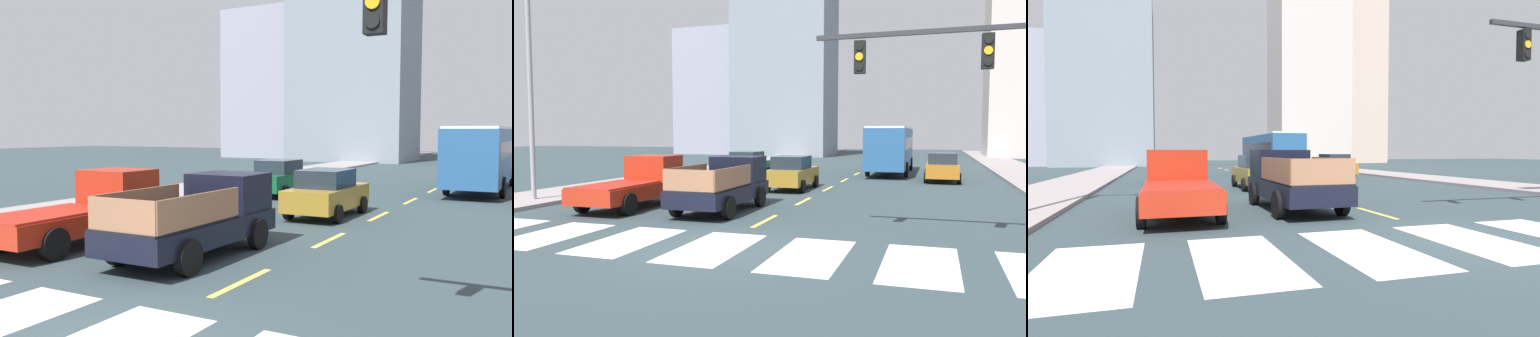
# 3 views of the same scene
# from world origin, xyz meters

# --- Properties ---
(sidewalk_left) EXTENTS (3.78, 110.00, 0.15)m
(sidewalk_left) POSITION_xyz_m (-11.14, 18.00, 0.07)
(sidewalk_left) COLOR gray
(sidewalk_left) RESTS_ON ground
(lane_dash_0) EXTENTS (0.16, 2.40, 0.01)m
(lane_dash_0) POSITION_xyz_m (0.00, 4.00, 0.00)
(lane_dash_0) COLOR #E0C848
(lane_dash_0) RESTS_ON ground
(lane_dash_1) EXTENTS (0.16, 2.40, 0.01)m
(lane_dash_1) POSITION_xyz_m (0.00, 9.00, 0.00)
(lane_dash_1) COLOR #E0C848
(lane_dash_1) RESTS_ON ground
(lane_dash_2) EXTENTS (0.16, 2.40, 0.01)m
(lane_dash_2) POSITION_xyz_m (0.00, 14.00, 0.00)
(lane_dash_2) COLOR #E0C848
(lane_dash_2) RESTS_ON ground
(lane_dash_3) EXTENTS (0.16, 2.40, 0.01)m
(lane_dash_3) POSITION_xyz_m (0.00, 19.00, 0.00)
(lane_dash_3) COLOR #E0C848
(lane_dash_3) RESTS_ON ground
(lane_dash_4) EXTENTS (0.16, 2.40, 0.01)m
(lane_dash_4) POSITION_xyz_m (0.00, 24.00, 0.00)
(lane_dash_4) COLOR #E0C848
(lane_dash_4) RESTS_ON ground
(lane_dash_5) EXTENTS (0.16, 2.40, 0.01)m
(lane_dash_5) POSITION_xyz_m (0.00, 29.00, 0.00)
(lane_dash_5) COLOR #E0C848
(lane_dash_5) RESTS_ON ground
(lane_dash_6) EXTENTS (0.16, 2.40, 0.01)m
(lane_dash_6) POSITION_xyz_m (0.00, 34.00, 0.00)
(lane_dash_6) COLOR #E0C848
(lane_dash_6) RESTS_ON ground
(lane_dash_7) EXTENTS (0.16, 2.40, 0.01)m
(lane_dash_7) POSITION_xyz_m (0.00, 39.00, 0.00)
(lane_dash_7) COLOR #E0C848
(lane_dash_7) RESTS_ON ground
(pickup_stakebed) EXTENTS (2.18, 5.20, 1.96)m
(pickup_stakebed) POSITION_xyz_m (-2.21, 5.87, 0.94)
(pickup_stakebed) COLOR black
(pickup_stakebed) RESTS_ON ground
(pickup_dark) EXTENTS (2.18, 5.20, 1.96)m
(pickup_dark) POSITION_xyz_m (-5.85, 5.56, 0.92)
(pickup_dark) COLOR #A62513
(pickup_dark) RESTS_ON ground
(city_bus) EXTENTS (2.72, 10.80, 3.32)m
(city_bus) POSITION_xyz_m (2.25, 25.05, 1.95)
(city_bus) COLOR #255386
(city_bus) RESTS_ON ground
(sedan_near_left) EXTENTS (2.02, 4.40, 1.72)m
(sedan_near_left) POSITION_xyz_m (-1.68, 13.10, 0.86)
(sedan_near_left) COLOR olive
(sedan_near_left) RESTS_ON ground
(sedan_near_right) EXTENTS (2.02, 4.40, 1.72)m
(sedan_near_right) POSITION_xyz_m (-6.07, 18.21, 0.86)
(sedan_near_right) COLOR #10532C
(sedan_near_right) RESTS_ON ground
(block_mid_left) EXTENTS (9.12, 7.60, 17.12)m
(block_mid_left) POSITION_xyz_m (-24.63, 53.44, 8.56)
(block_mid_left) COLOR #8F8FA0
(block_mid_left) RESTS_ON ground
(block_low_left) EXTENTS (11.92, 9.14, 21.09)m
(block_low_left) POSITION_xyz_m (-13.24, 50.52, 10.54)
(block_low_left) COLOR gray
(block_low_left) RESTS_ON ground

